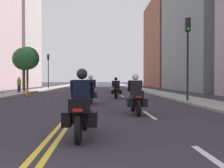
{
  "coord_description": "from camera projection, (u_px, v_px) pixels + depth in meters",
  "views": [
    {
      "loc": [
        1.05,
        -2.03,
        1.34
      ],
      "look_at": [
        1.79,
        13.46,
        1.11
      ],
      "focal_mm": 42.35,
      "sensor_mm": 36.0,
      "label": 1
    }
  ],
  "objects": [
    {
      "name": "centreline_yellow_inner",
      "position": [
        93.0,
        87.0,
        49.93
      ],
      "size": [
        0.12,
        132.0,
        0.01
      ],
      "primitive_type": "cube",
      "color": "yellow",
      "rests_on": "ground"
    },
    {
      "name": "pedestrian_0",
      "position": [
        19.0,
        85.0,
        27.14
      ],
      "size": [
        0.31,
        0.51,
        1.67
      ],
      "rotation": [
        0.0,
        0.0,
        1.31
      ],
      "color": "#292532",
      "rests_on": "ground"
    },
    {
      "name": "lane_dashes_white",
      "position": [
        116.0,
        91.0,
        31.11
      ],
      "size": [
        0.14,
        56.4,
        0.01
      ],
      "color": "silver",
      "rests_on": "ground"
    },
    {
      "name": "ground_plane",
      "position": [
        94.0,
        87.0,
        49.94
      ],
      "size": [
        264.0,
        264.0,
        0.0
      ],
      "primitive_type": "plane",
      "color": "#2E2A32"
    },
    {
      "name": "traffic_cone_0",
      "position": [
        27.0,
        92.0,
        21.41
      ],
      "size": [
        0.34,
        0.34,
        0.81
      ],
      "color": "black",
      "rests_on": "ground"
    },
    {
      "name": "motorcycle_1",
      "position": [
        136.0,
        98.0,
        10.42
      ],
      "size": [
        0.76,
        2.21,
        1.6
      ],
      "rotation": [
        0.0,
        0.0,
        0.0
      ],
      "color": "black",
      "rests_on": "ground"
    },
    {
      "name": "building_right_2",
      "position": [
        167.0,
        44.0,
        53.23
      ],
      "size": [
        6.93,
        16.54,
        17.29
      ],
      "color": "brown",
      "rests_on": "ground"
    },
    {
      "name": "sidewalk_right",
      "position": [
        131.0,
        87.0,
        50.28
      ],
      "size": [
        2.18,
        144.0,
        0.12
      ],
      "primitive_type": "cube",
      "color": "gray",
      "rests_on": "ground"
    },
    {
      "name": "motorcycle_2",
      "position": [
        90.0,
        92.0,
        14.76
      ],
      "size": [
        0.77,
        2.13,
        1.65
      ],
      "rotation": [
        0.0,
        0.0,
        -0.03
      ],
      "color": "black",
      "rests_on": "ground"
    },
    {
      "name": "centreline_yellow_outer",
      "position": [
        94.0,
        87.0,
        49.94
      ],
      "size": [
        0.12,
        132.0,
        0.01
      ],
      "primitive_type": "cube",
      "color": "yellow",
      "rests_on": "ground"
    },
    {
      "name": "street_tree_0",
      "position": [
        27.0,
        58.0,
        29.92
      ],
      "size": [
        2.64,
        2.64,
        5.17
      ],
      "color": "#4E3A21",
      "rests_on": "ground"
    },
    {
      "name": "sidewalk_left",
      "position": [
        56.0,
        87.0,
        49.6
      ],
      "size": [
        2.18,
        144.0,
        0.12
      ],
      "primitive_type": "cube",
      "color": "#A59C92",
      "rests_on": "ground"
    },
    {
      "name": "motorcycle_0",
      "position": [
        82.0,
        109.0,
        6.16
      ],
      "size": [
        0.77,
        2.26,
        1.62
      ],
      "rotation": [
        0.0,
        0.0,
        -0.03
      ],
      "color": "black",
      "rests_on": "ground"
    },
    {
      "name": "traffic_light_far",
      "position": [
        48.0,
        65.0,
        38.14
      ],
      "size": [
        0.28,
        0.38,
        5.11
      ],
      "color": "black",
      "rests_on": "ground"
    },
    {
      "name": "building_left_2",
      "position": [
        12.0,
        32.0,
        50.13
      ],
      "size": [
        8.37,
        12.53,
        20.83
      ],
      "color": "#B7A6A3",
      "rests_on": "ground"
    },
    {
      "name": "street_tree_1",
      "position": [
        24.0,
        59.0,
        27.88
      ],
      "size": [
        2.4,
        2.4,
        4.79
      ],
      "color": "#4A3521",
      "rests_on": "ground"
    },
    {
      "name": "motorcycle_3",
      "position": [
        116.0,
        90.0,
        19.3
      ],
      "size": [
        0.76,
        2.24,
        1.56
      ],
      "rotation": [
        0.0,
        0.0,
        0.01
      ],
      "color": "black",
      "rests_on": "ground"
    },
    {
      "name": "traffic_light_near",
      "position": [
        188.0,
        45.0,
        15.76
      ],
      "size": [
        0.28,
        0.38,
        5.05
      ],
      "color": "black",
      "rests_on": "ground"
    }
  ]
}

